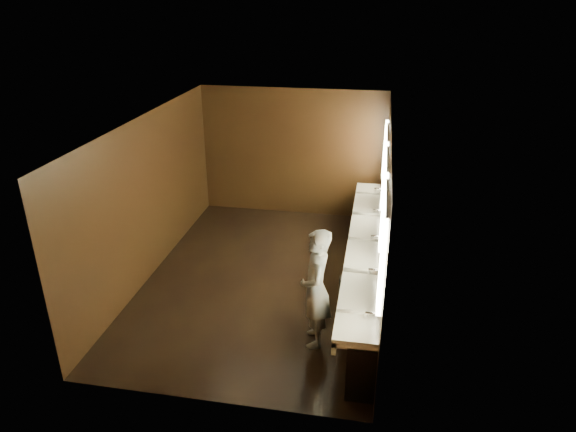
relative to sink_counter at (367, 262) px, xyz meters
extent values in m
plane|color=black|center=(-1.79, 0.00, -0.50)|extent=(6.00, 6.00, 0.00)
cube|color=#2D2D2B|center=(-1.79, 0.00, 2.30)|extent=(4.00, 6.00, 0.02)
cube|color=black|center=(-1.79, 3.00, 0.90)|extent=(4.00, 0.02, 2.80)
cube|color=black|center=(-1.79, -3.00, 0.90)|extent=(4.00, 0.02, 2.80)
cube|color=black|center=(-3.79, 0.00, 0.90)|extent=(0.02, 6.00, 2.80)
cube|color=black|center=(0.21, 0.00, 0.90)|extent=(0.02, 6.00, 2.80)
cube|color=black|center=(0.03, 0.00, -0.09)|extent=(0.36, 5.40, 0.81)
cube|color=white|center=(-0.07, 0.00, 0.35)|extent=(0.55, 5.40, 0.12)
cube|color=white|center=(-0.31, 0.00, 0.27)|extent=(0.06, 5.40, 0.18)
cylinder|color=silver|center=(0.12, -2.20, 0.49)|extent=(0.18, 0.04, 0.04)
cylinder|color=silver|center=(0.12, -1.10, 0.49)|extent=(0.18, 0.04, 0.04)
cylinder|color=silver|center=(0.12, 0.00, 0.49)|extent=(0.18, 0.04, 0.04)
cylinder|color=silver|center=(0.12, 1.10, 0.49)|extent=(0.18, 0.04, 0.04)
cylinder|color=silver|center=(0.12, 2.20, 0.49)|extent=(0.18, 0.04, 0.04)
cube|color=#FFF6BF|center=(0.18, -2.40, 1.25)|extent=(0.06, 0.22, 1.15)
cube|color=white|center=(0.19, -1.60, 1.25)|extent=(0.03, 1.32, 1.15)
cube|color=#FFF6BF|center=(0.18, -0.80, 1.25)|extent=(0.06, 0.23, 1.15)
cube|color=white|center=(0.19, 0.00, 1.25)|extent=(0.03, 1.32, 1.15)
cube|color=#FFF6BF|center=(0.18, 0.80, 1.25)|extent=(0.06, 0.23, 1.15)
cube|color=white|center=(0.19, 1.60, 1.25)|extent=(0.03, 1.32, 1.15)
cube|color=#FFF6BF|center=(0.18, 2.40, 1.25)|extent=(0.06, 0.22, 1.15)
imported|color=#99C3E4|center=(-0.67, -1.58, 0.39)|extent=(0.53, 0.71, 1.77)
cylinder|color=black|center=(-0.22, -0.74, -0.19)|extent=(0.45, 0.45, 0.60)
camera|label=1|loc=(0.03, -7.63, 4.20)|focal=32.00mm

